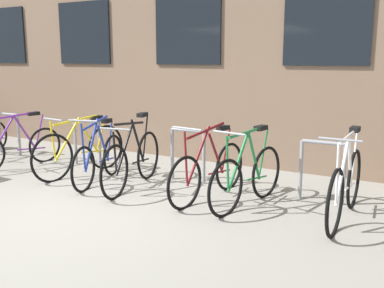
{
  "coord_description": "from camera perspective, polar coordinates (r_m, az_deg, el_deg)",
  "views": [
    {
      "loc": [
        3.89,
        -3.72,
        1.85
      ],
      "look_at": [
        0.96,
        1.6,
        0.65
      ],
      "focal_mm": 40.85,
      "sensor_mm": 36.0,
      "label": 1
    }
  ],
  "objects": [
    {
      "name": "ground_plane",
      "position": [
        5.69,
        -16.66,
        -8.29
      ],
      "size": [
        42.0,
        42.0,
        0.0
      ],
      "primitive_type": "plane",
      "color": "gray"
    },
    {
      "name": "storefront_building",
      "position": [
        11.47,
        9.25,
        17.52
      ],
      "size": [
        28.0,
        7.63,
        6.3
      ],
      "color": "#7A604C",
      "rests_on": "ground"
    },
    {
      "name": "bike_rack",
      "position": [
        7.13,
        -7.58,
        0.1
      ],
      "size": [
        6.6,
        0.05,
        0.81
      ],
      "color": "gray",
      "rests_on": "ground"
    },
    {
      "name": "bicycle_black",
      "position": [
        6.37,
        -7.74,
        -2.08
      ],
      "size": [
        0.48,
        1.81,
        1.07
      ],
      "color": "black",
      "rests_on": "ground"
    },
    {
      "name": "bicycle_maroon",
      "position": [
        5.84,
        2.2,
        -3.45
      ],
      "size": [
        0.44,
        1.73,
        1.04
      ],
      "color": "black",
      "rests_on": "ground"
    },
    {
      "name": "bicycle_purple",
      "position": [
        8.06,
        -21.86,
        -0.3
      ],
      "size": [
        0.48,
        1.69,
        0.97
      ],
      "color": "black",
      "rests_on": "ground"
    },
    {
      "name": "bicycle_yellow",
      "position": [
        7.23,
        -14.32,
        -0.77
      ],
      "size": [
        0.44,
        1.81,
        0.98
      ],
      "color": "black",
      "rests_on": "ground"
    },
    {
      "name": "bicycle_green",
      "position": [
        5.57,
        7.26,
        -4.16
      ],
      "size": [
        0.46,
        1.64,
        1.03
      ],
      "color": "black",
      "rests_on": "ground"
    },
    {
      "name": "bicycle_white",
      "position": [
        5.35,
        19.41,
        -5.15
      ],
      "size": [
        0.44,
        1.82,
        1.07
      ],
      "color": "black",
      "rests_on": "ground"
    },
    {
      "name": "bicycle_blue",
      "position": [
        6.72,
        -12.04,
        -1.82
      ],
      "size": [
        0.53,
        1.59,
        1.03
      ],
      "color": "black",
      "rests_on": "ground"
    }
  ]
}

